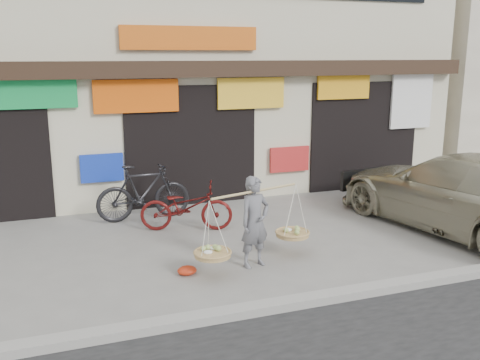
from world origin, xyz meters
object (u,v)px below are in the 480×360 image
object	(u,v)px
bike_1	(144,192)
suv	(461,192)
street_vendor	(255,226)
bike_2	(186,207)

from	to	relation	value
bike_1	suv	size ratio (longest dim) A/B	0.35
suv	street_vendor	bearing A→B (deg)	-5.05
street_vendor	bike_2	world-z (taller)	street_vendor
bike_2	suv	bearing A→B (deg)	-91.77
street_vendor	bike_2	xyz separation A→B (m)	(-0.59, 2.15, -0.21)
street_vendor	bike_1	xyz separation A→B (m)	(-1.25, 3.12, -0.09)
bike_2	suv	world-z (taller)	suv
street_vendor	bike_2	distance (m)	2.24
bike_1	bike_2	size ratio (longest dim) A/B	1.09
bike_1	bike_2	distance (m)	1.18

